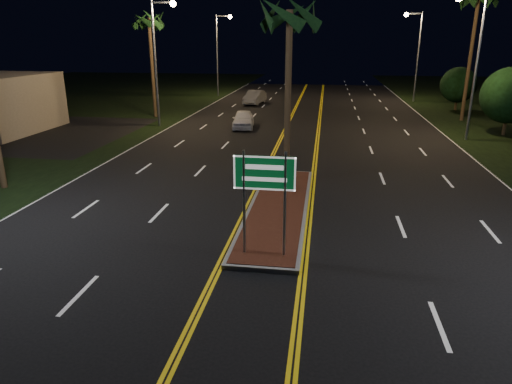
% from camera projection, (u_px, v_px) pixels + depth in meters
% --- Properties ---
extents(ground, '(120.00, 120.00, 0.00)m').
position_uv_depth(ground, '(249.00, 309.00, 11.25)').
color(ground, black).
rests_on(ground, ground).
extents(median_island, '(2.25, 10.25, 0.17)m').
position_uv_depth(median_island, '(278.00, 208.00, 17.79)').
color(median_island, gray).
rests_on(median_island, ground).
extents(highway_sign, '(1.80, 0.08, 3.20)m').
position_uv_depth(highway_sign, '(264.00, 183.00, 13.11)').
color(highway_sign, gray).
rests_on(highway_sign, ground).
extents(streetlight_left_mid, '(1.91, 0.44, 9.00)m').
position_uv_depth(streetlight_left_mid, '(159.00, 49.00, 33.46)').
color(streetlight_left_mid, gray).
rests_on(streetlight_left_mid, ground).
extents(streetlight_left_far, '(1.91, 0.44, 9.00)m').
position_uv_depth(streetlight_left_far, '(220.00, 46.00, 52.22)').
color(streetlight_left_far, gray).
rests_on(streetlight_left_far, ground).
extents(streetlight_right_mid, '(1.91, 0.44, 9.00)m').
position_uv_depth(streetlight_right_mid, '(472.00, 51.00, 28.59)').
color(streetlight_right_mid, gray).
rests_on(streetlight_right_mid, ground).
extents(streetlight_right_far, '(1.91, 0.44, 9.00)m').
position_uv_depth(streetlight_right_far, '(415.00, 46.00, 47.35)').
color(streetlight_right_far, gray).
rests_on(streetlight_right_far, ground).
extents(palm_median, '(2.40, 2.40, 8.30)m').
position_uv_depth(palm_median, '(290.00, 15.00, 18.79)').
color(palm_median, '#382819').
rests_on(palm_median, ground).
extents(palm_left_far, '(2.40, 2.40, 8.80)m').
position_uv_depth(palm_left_far, '(149.00, 21.00, 36.86)').
color(palm_left_far, '#382819').
rests_on(palm_left_far, ground).
extents(palm_right_far, '(2.40, 2.40, 10.30)m').
position_uv_depth(palm_right_far, '(478.00, 1.00, 34.68)').
color(palm_right_far, '#382819').
rests_on(palm_right_far, ground).
extents(shrub_mid, '(3.78, 3.78, 4.62)m').
position_uv_depth(shrub_mid, '(510.00, 95.00, 30.92)').
color(shrub_mid, '#382819').
rests_on(shrub_mid, ground).
extents(shrub_far, '(3.24, 3.24, 3.96)m').
position_uv_depth(shrub_far, '(458.00, 85.00, 42.32)').
color(shrub_far, '#382819').
rests_on(shrub_far, ground).
extents(car_near, '(2.51, 4.77, 1.52)m').
position_uv_depth(car_near, '(243.00, 118.00, 34.14)').
color(car_near, white).
rests_on(car_near, ground).
extents(car_far, '(2.67, 5.02, 1.60)m').
position_uv_depth(car_far, '(255.00, 96.00, 46.92)').
color(car_far, '#A1A3AA').
rests_on(car_far, ground).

